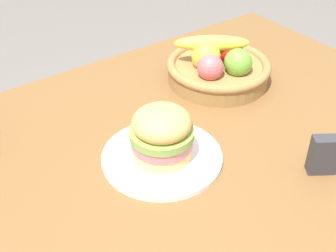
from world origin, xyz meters
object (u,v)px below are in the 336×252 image
Objects in this scene: plate at (162,157)px; napkin_holder at (324,155)px; sandwich at (162,133)px; fruit_basket at (218,66)px.

napkin_holder is at bearing -42.44° from plate.
fruit_basket is at bearing 29.91° from sandwich.
plate is at bearing -150.09° from fruit_basket.
fruit_basket is at bearing 29.91° from plate.
fruit_basket is at bearing 113.86° from napkin_holder.
sandwich is at bearing 0.00° from plate.
sandwich is 1.56× the size of napkin_holder.
napkin_holder is (0.25, -0.23, 0.04)m from plate.
sandwich is 0.48× the size of fruit_basket.
plate is at bearing 171.14° from napkin_holder.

